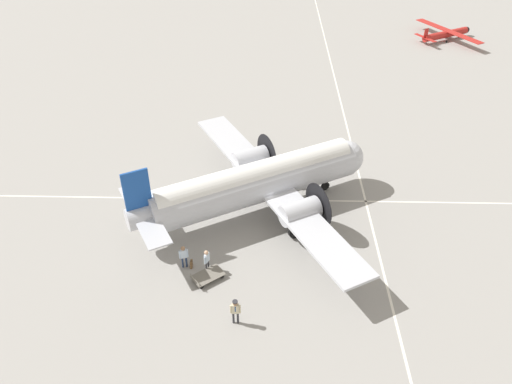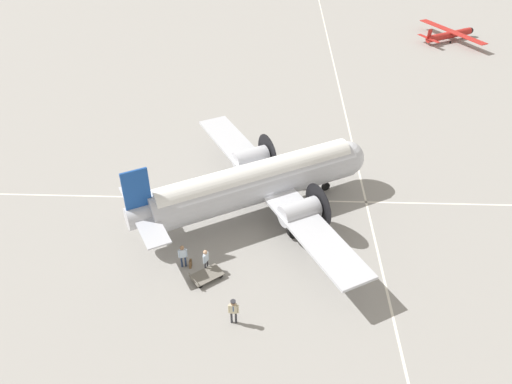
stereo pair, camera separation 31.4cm
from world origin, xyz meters
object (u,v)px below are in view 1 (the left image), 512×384
at_px(airliner_main, 262,181).
at_px(traffic_cone, 334,257).
at_px(light_aircraft_distant, 447,34).
at_px(ramp_agent, 207,259).
at_px(crew_foreground, 235,309).
at_px(baggage_cart, 208,276).
at_px(passenger_boarding, 184,255).
at_px(suitcase_near_door, 191,264).

xyz_separation_m(airliner_main, traffic_cone, (5.19, 4.84, -2.42)).
bearing_deg(light_aircraft_distant, ramp_agent, -151.65).
distance_m(crew_foreground, baggage_cart, 4.02).
xyz_separation_m(airliner_main, passenger_boarding, (6.10, -4.88, -1.56)).
relative_size(crew_foreground, passenger_boarding, 1.03).
height_order(ramp_agent, light_aircraft_distant, light_aircraft_distant).
height_order(airliner_main, passenger_boarding, airliner_main).
bearing_deg(crew_foreground, baggage_cart, -61.32).
height_order(crew_foreground, baggage_cart, crew_foreground).
xyz_separation_m(suitcase_near_door, light_aircraft_distant, (-43.40, 28.54, 0.61)).
bearing_deg(light_aircraft_distant, passenger_boarding, -153.23).
bearing_deg(ramp_agent, suitcase_near_door, 99.86).
height_order(airliner_main, traffic_cone, airliner_main).
relative_size(ramp_agent, traffic_cone, 3.59).
relative_size(ramp_agent, baggage_cart, 0.75).
distance_m(airliner_main, traffic_cone, 7.50).
xyz_separation_m(crew_foreground, passenger_boarding, (-4.43, -3.56, -0.06)).
bearing_deg(crew_foreground, passenger_boarding, -52.57).
bearing_deg(ramp_agent, light_aircraft_distant, -6.40).
bearing_deg(airliner_main, passenger_boarding, -157.17).
height_order(passenger_boarding, ramp_agent, passenger_boarding).
bearing_deg(suitcase_near_door, ramp_agent, 74.12).
bearing_deg(light_aircraft_distant, crew_foreground, -147.49).
bearing_deg(baggage_cart, suitcase_near_door, 100.90).
xyz_separation_m(passenger_boarding, suitcase_near_door, (-0.01, 0.43, -0.83)).
height_order(suitcase_near_door, light_aircraft_distant, light_aircraft_distant).
xyz_separation_m(baggage_cart, traffic_cone, (-1.94, 8.12, -0.06)).
xyz_separation_m(airliner_main, suitcase_near_door, (6.09, -4.45, -2.39)).
relative_size(airliner_main, suitcase_near_door, 38.63).
relative_size(suitcase_near_door, traffic_cone, 1.12).
relative_size(crew_foreground, traffic_cone, 3.82).
relative_size(airliner_main, ramp_agent, 12.00).
bearing_deg(suitcase_near_door, traffic_cone, 95.57).
bearing_deg(light_aircraft_distant, suitcase_near_door, -152.84).
bearing_deg(crew_foreground, ramp_agent, -64.96).
height_order(passenger_boarding, light_aircraft_distant, light_aircraft_distant).
relative_size(light_aircraft_distant, traffic_cone, 21.38).
height_order(crew_foreground, suitcase_near_door, crew_foreground).
bearing_deg(airliner_main, ramp_agent, -146.29).
bearing_deg(traffic_cone, passenger_boarding, -84.62).
bearing_deg(baggage_cart, traffic_cone, -23.94).
distance_m(crew_foreground, ramp_agent, 4.61).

